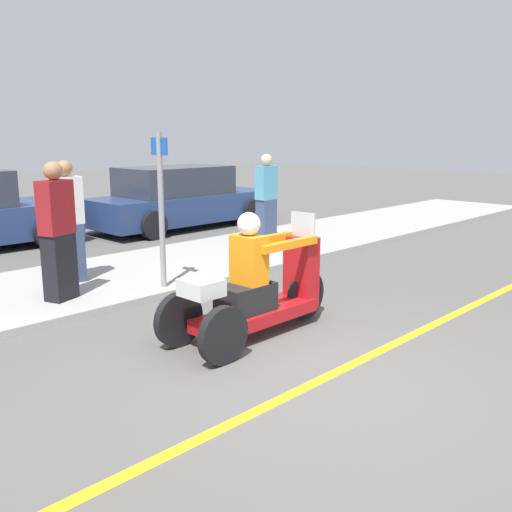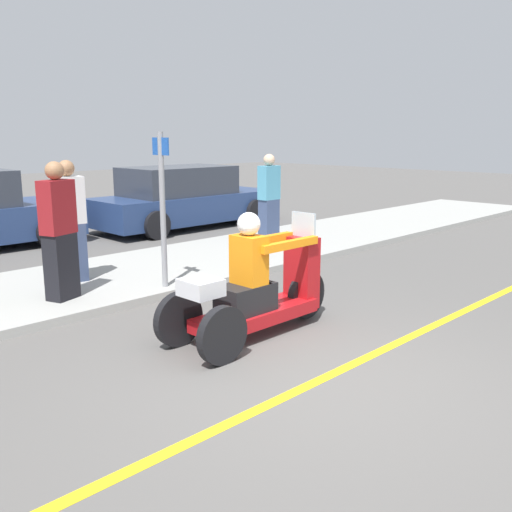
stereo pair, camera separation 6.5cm
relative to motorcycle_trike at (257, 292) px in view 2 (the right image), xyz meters
The scene contains 9 objects.
ground_plane 1.48m from the motorcycle_trike, 109.24° to the right, with size 60.00×60.00×0.00m, color #565451.
lane_stripe 1.41m from the motorcycle_trike, 90.37° to the right, with size 24.00×0.12×0.01m.
sidewalk_strip 3.35m from the motorcycle_trike, 97.91° to the left, with size 28.00×2.80×0.12m.
motorcycle_trike is the anchor object (origin of this frame).
spectator_by_tree 2.85m from the motorcycle_trike, 112.38° to the left, with size 0.50×0.39×1.83m.
spectator_with_child 3.44m from the motorcycle_trike, 98.78° to the left, with size 0.46×0.31×1.80m.
spectator_end_of_line 5.31m from the motorcycle_trike, 42.11° to the left, with size 0.42×0.26×1.77m.
parked_car_lot_right 7.96m from the motorcycle_trike, 57.95° to the left, with size 4.74×1.98×1.51m.
street_sign 2.30m from the motorcycle_trike, 82.79° to the left, with size 0.08×0.36×2.20m.
Camera 2 is at (-4.01, -3.13, 2.29)m, focal length 40.00 mm.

